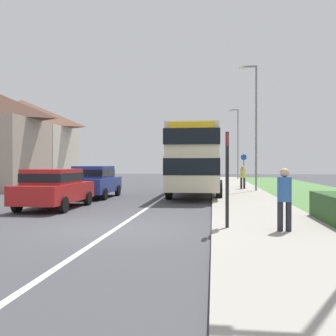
% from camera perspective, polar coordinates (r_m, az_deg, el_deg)
% --- Properties ---
extents(ground_plane, '(120.00, 120.00, 0.00)m').
position_cam_1_polar(ground_plane, '(10.64, -7.82, -8.98)').
color(ground_plane, '#424247').
extents(lane_marking_centre, '(0.14, 60.00, 0.01)m').
position_cam_1_polar(lane_marking_centre, '(18.43, -1.53, -4.92)').
color(lane_marking_centre, silver).
rests_on(lane_marking_centre, ground_plane).
extents(pavement_near_side, '(3.20, 68.00, 0.12)m').
position_cam_1_polar(pavement_near_side, '(16.32, 12.25, -5.45)').
color(pavement_near_side, '#9E998E').
rests_on(pavement_near_side, ground_plane).
extents(double_decker_bus, '(2.80, 10.23, 3.70)m').
position_cam_1_polar(double_decker_bus, '(21.95, 4.25, 1.54)').
color(double_decker_bus, beige).
rests_on(double_decker_bus, ground_plane).
extents(parked_car_red, '(1.97, 4.36, 1.58)m').
position_cam_1_polar(parked_car_red, '(15.83, -16.55, -2.69)').
color(parked_car_red, '#B21E1E').
rests_on(parked_car_red, ground_plane).
extents(parked_car_blue, '(1.97, 4.29, 1.67)m').
position_cam_1_polar(parked_car_blue, '(20.52, -10.85, -1.82)').
color(parked_car_blue, navy).
rests_on(parked_car_blue, ground_plane).
extents(pedestrian_at_stop, '(0.34, 0.34, 1.67)m').
position_cam_1_polar(pedestrian_at_stop, '(9.81, 16.94, -4.07)').
color(pedestrian_at_stop, '#23232D').
rests_on(pedestrian_at_stop, ground_plane).
extents(pedestrian_walking_away, '(0.34, 0.34, 1.67)m').
position_cam_1_polar(pedestrian_walking_away, '(26.25, 11.07, -1.18)').
color(pedestrian_walking_away, '#23232D').
rests_on(pedestrian_walking_away, ground_plane).
extents(bus_stop_sign, '(0.09, 0.52, 2.60)m').
position_cam_1_polar(bus_stop_sign, '(10.04, 8.80, -0.72)').
color(bus_stop_sign, black).
rests_on(bus_stop_sign, ground_plane).
extents(cycle_route_sign, '(0.44, 0.08, 2.52)m').
position_cam_1_polar(cycle_route_sign, '(29.29, 11.20, -0.11)').
color(cycle_route_sign, slate).
rests_on(cycle_route_sign, ground_plane).
extents(street_lamp_mid, '(1.14, 0.20, 7.91)m').
position_cam_1_polar(street_lamp_mid, '(24.64, 12.75, 6.95)').
color(street_lamp_mid, slate).
rests_on(street_lamp_mid, ground_plane).
extents(street_lamp_far, '(1.14, 0.20, 7.95)m').
position_cam_1_polar(street_lamp_far, '(43.91, 10.24, 4.15)').
color(street_lamp_far, slate).
rests_on(street_lamp_far, ground_plane).
extents(house_terrace_far_side, '(7.93, 11.53, 7.16)m').
position_cam_1_polar(house_terrace_far_side, '(31.78, -23.38, 3.79)').
color(house_terrace_far_side, tan).
rests_on(house_terrace_far_side, ground_plane).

